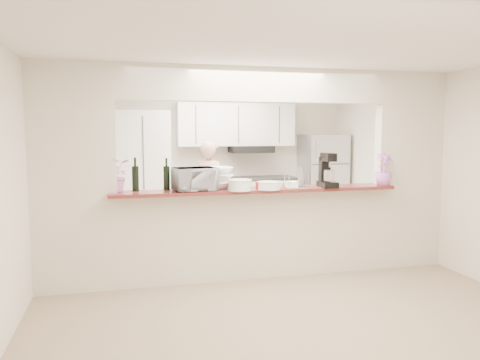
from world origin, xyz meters
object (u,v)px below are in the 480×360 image
object	(u,v)px
toaster_oven	(195,179)
refrigerator	(322,181)
person	(210,190)
stand_mixer	(327,172)

from	to	relation	value
toaster_oven	refrigerator	bearing A→B (deg)	33.36
refrigerator	person	size ratio (longest dim) A/B	1.06
stand_mixer	toaster_oven	bearing A→B (deg)	177.14
toaster_oven	stand_mixer	distance (m)	1.60
stand_mixer	person	xyz separation A→B (m)	(-1.01, 2.30, -0.48)
toaster_oven	person	world-z (taller)	person
toaster_oven	person	bearing A→B (deg)	64.54
refrigerator	stand_mixer	bearing A→B (deg)	-113.30
refrigerator	stand_mixer	size ratio (longest dim) A/B	4.11
refrigerator	person	distance (m)	2.26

